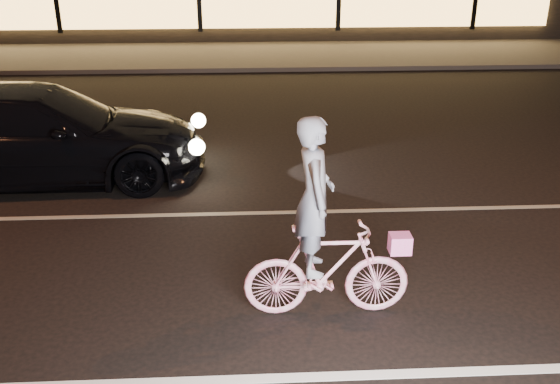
{
  "coord_description": "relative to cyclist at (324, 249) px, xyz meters",
  "views": [
    {
      "loc": [
        1.5,
        -6.0,
        3.81
      ],
      "look_at": [
        1.85,
        0.6,
        0.93
      ],
      "focal_mm": 40.0,
      "sensor_mm": 36.0,
      "label": 1
    }
  ],
  "objects": [
    {
      "name": "ground",
      "position": [
        -2.24,
        0.49,
        -0.77
      ],
      "size": [
        90.0,
        90.0,
        0.0
      ],
      "primitive_type": "plane",
      "color": "black",
      "rests_on": "ground"
    },
    {
      "name": "lane_stripe_far",
      "position": [
        -2.24,
        2.49,
        -0.77
      ],
      "size": [
        60.0,
        0.1,
        0.01
      ],
      "primitive_type": "cube",
      "color": "gray",
      "rests_on": "ground"
    },
    {
      "name": "sidewalk",
      "position": [
        -2.24,
        13.49,
        -0.71
      ],
      "size": [
        30.0,
        4.0,
        0.12
      ],
      "primitive_type": "cube",
      "color": "#383533",
      "rests_on": "ground"
    },
    {
      "name": "cyclist",
      "position": [
        0.0,
        0.0,
        0.0
      ],
      "size": [
        1.72,
        0.59,
        2.16
      ],
      "rotation": [
        0.0,
        0.0,
        1.57
      ],
      "color": "#FA427C",
      "rests_on": "ground"
    },
    {
      "name": "sedan",
      "position": [
        -4.02,
        3.98,
        -0.02
      ],
      "size": [
        5.25,
        2.34,
        1.49
      ],
      "rotation": [
        0.0,
        0.0,
        1.62
      ],
      "color": "black",
      "rests_on": "ground"
    }
  ]
}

